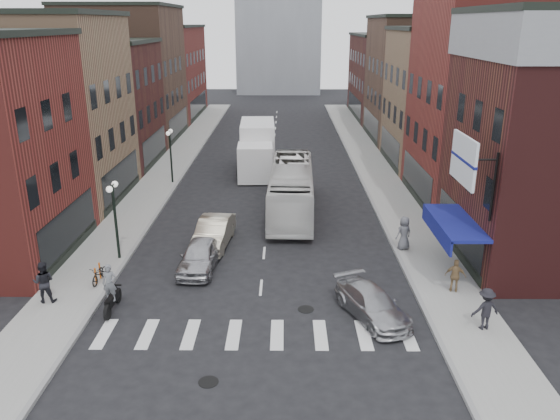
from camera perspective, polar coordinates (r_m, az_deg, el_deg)
The scene contains 30 objects.
ground at distance 24.54m, azimuth -2.10°, elevation -9.17°, with size 160.00×160.00×0.00m, color black.
sidewalk_left at distance 46.10m, azimuth -11.54°, elevation 4.18°, with size 3.00×74.00×0.15m, color gray.
sidewalk_right at distance 45.70m, azimuth 9.86°, elevation 4.15°, with size 3.00×74.00×0.15m, color gray.
curb_left at distance 45.83m, azimuth -9.69°, elevation 4.11°, with size 0.20×74.00×0.16m, color gray.
curb_right at distance 45.50m, azimuth 7.98°, elevation 4.09°, with size 0.20×74.00×0.16m, color gray.
crosswalk_stripes at distance 21.94m, azimuth -2.45°, elevation -12.87°, with size 12.00×2.20×0.01m, color silver.
bldg_left_mid_a at distance 39.44m, azimuth -23.90°, elevation 9.50°, with size 10.30×10.20×12.30m.
bldg_left_mid_b at distance 48.78m, azimuth -19.07°, elevation 10.43°, with size 10.30×10.20×10.30m.
bldg_left_far_a at distance 59.05m, azimuth -15.75°, elevation 13.55°, with size 10.30×12.20×13.30m.
bldg_left_far_b at distance 72.65m, azimuth -12.66°, elevation 13.90°, with size 10.30×16.20×11.30m.
bldg_right_mid_a at distance 38.48m, azimuth 22.13°, elevation 11.04°, with size 10.30×10.20×14.30m.
bldg_right_mid_b at distance 48.05m, azimuth 17.67°, elevation 11.06°, with size 10.30×10.20×11.30m.
bldg_right_far_a at distance 58.54m, azimuth 14.64°, elevation 13.11°, with size 10.30×12.20×12.30m.
bldg_right_far_b at distance 72.25m, azimuth 11.94°, elevation 13.52°, with size 10.30×16.20×10.30m.
awning_blue at distance 26.88m, azimuth 17.45°, elevation -1.36°, with size 1.80×5.00×0.78m.
billboard_sign at distance 23.97m, azimuth 18.81°, elevation 4.85°, with size 1.52×3.00×3.70m.
streetlamp_near at distance 28.33m, azimuth -16.94°, elevation 0.34°, with size 0.32×1.22×4.11m.
streetlamp_far at distance 41.42m, azimuth -11.40°, elevation 6.56°, with size 0.32×1.22×4.11m.
bike_rack at distance 26.86m, azimuth -18.51°, elevation -6.29°, with size 0.08×0.68×0.80m.
box_truck at distance 44.48m, azimuth -2.42°, elevation 6.44°, with size 2.94×8.97×3.86m.
motorcycle_rider at distance 24.08m, azimuth -17.28°, elevation -7.97°, with size 0.61×2.12×2.16m.
transit_bus at distance 34.72m, azimuth 1.19°, elevation 2.23°, with size 2.62×11.20×3.12m, color silver.
sedan_left_near at distance 27.22m, azimuth -8.39°, elevation -4.73°, with size 1.70×4.23×1.44m, color #AFAFB4.
sedan_left_far at distance 29.90m, azimuth -6.94°, elevation -2.35°, with size 1.62×4.64×1.53m, color #BEB49A.
curb_car at distance 23.08m, azimuth 9.62°, elevation -9.65°, with size 1.73×4.25×1.23m, color #A7A7AC.
parked_bicycle at distance 26.78m, azimuth -18.34°, elevation -6.34°, with size 0.54×1.55×0.82m, color black.
ped_left_solo at distance 25.60m, azimuth -23.47°, elevation -6.92°, with size 0.90×0.52×1.85m, color black.
ped_right_a at distance 23.04m, azimuth 20.69°, elevation -9.64°, with size 1.11×0.55×1.72m, color black.
ped_right_b at distance 25.62m, azimuth 17.85°, elevation -6.56°, with size 0.91×0.45×1.55m, color olive.
ped_right_c at distance 29.55m, azimuth 12.83°, elevation -2.36°, with size 0.88×0.57×1.81m, color #58595F.
Camera 1 is at (1.08, -21.60, 11.59)m, focal length 35.00 mm.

